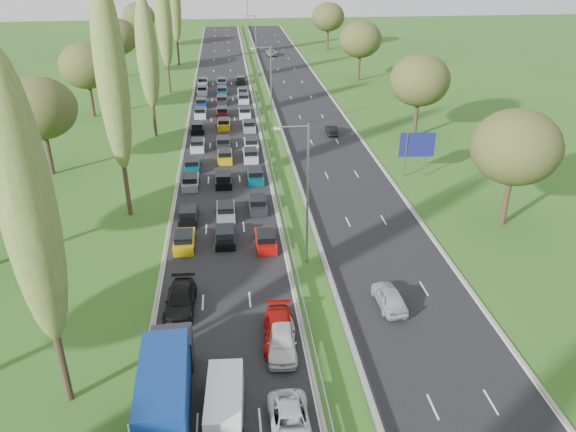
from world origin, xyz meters
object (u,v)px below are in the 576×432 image
near_car_2 (163,387)px  near_car_3 (180,300)px  direction_sign (417,147)px  blue_lorry (166,385)px  white_van_front (225,400)px

near_car_2 → near_car_3: size_ratio=1.06×
near_car_2 → direction_sign: 41.02m
near_car_3 → direction_sign: 34.20m
near_car_2 → blue_lorry: 1.84m
near_car_2 → direction_sign: direction_sign is taller
blue_lorry → white_van_front: size_ratio=1.82×
near_car_3 → white_van_front: white_van_front is taller
near_car_3 → blue_lorry: size_ratio=0.56×
near_car_3 → near_car_2: bearing=-90.0°
near_car_2 → direction_sign: (25.40, 32.08, 2.79)m
near_car_2 → white_van_front: bearing=-27.3°
near_car_2 → white_van_front: size_ratio=1.07×
near_car_2 → blue_lorry: bearing=-73.7°
near_car_3 → white_van_front: (3.13, -10.60, 0.28)m
blue_lorry → white_van_front: bearing=-9.8°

